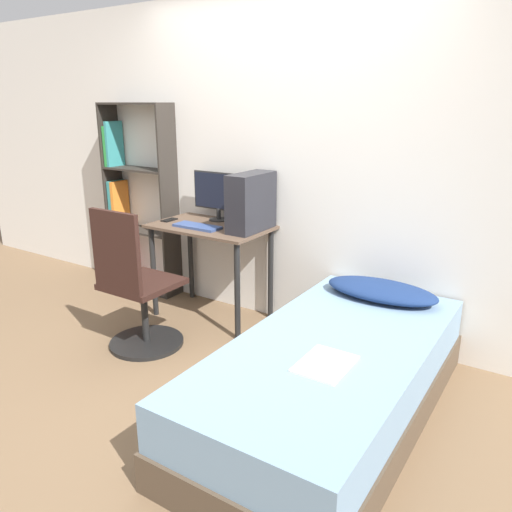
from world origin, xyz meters
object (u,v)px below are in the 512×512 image
at_px(keyboard, 197,226).
at_px(bed, 331,380).
at_px(monitor, 218,194).
at_px(pc_tower, 251,202).
at_px(bookshelf, 132,202).
at_px(office_chair, 137,296).

bearing_deg(keyboard, bed, -23.31).
bearing_deg(keyboard, monitor, 93.17).
bearing_deg(pc_tower, bed, -36.76).
bearing_deg(keyboard, bookshelf, 164.17).
xyz_separation_m(bookshelf, bed, (2.45, -0.91, -0.60)).
distance_m(keyboard, pc_tower, 0.48).
bearing_deg(keyboard, office_chair, -95.20).
distance_m(office_chair, monitor, 1.10).
distance_m(office_chair, pc_tower, 1.08).
height_order(bookshelf, bed, bookshelf).
xyz_separation_m(bed, monitor, (-1.46, 0.92, 0.77)).
xyz_separation_m(bookshelf, keyboard, (1.00, -0.28, -0.04)).
height_order(bed, pc_tower, pc_tower).
height_order(bookshelf, office_chair, bookshelf).
distance_m(office_chair, bed, 1.51).
bearing_deg(bookshelf, pc_tower, -5.03).
height_order(keyboard, pc_tower, pc_tower).
xyz_separation_m(office_chair, pc_tower, (0.45, 0.78, 0.59)).
bearing_deg(monitor, bookshelf, -179.11).
height_order(bookshelf, keyboard, bookshelf).
relative_size(office_chair, bed, 0.51).
xyz_separation_m(office_chair, keyboard, (0.06, 0.62, 0.38)).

